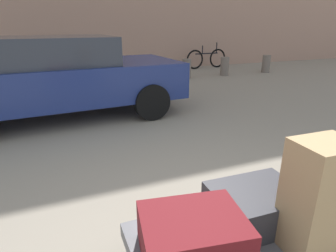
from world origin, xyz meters
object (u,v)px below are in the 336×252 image
(parked_car, at_px, (55,76))
(bollard_kerb_far, at_px, (266,64))
(suitcase_tan_front_right, at_px, (318,198))
(bicycle_leaning, at_px, (206,59))
(bollard_kerb_mid, at_px, (225,66))
(suitcase_maroon_rear_right, at_px, (193,236))
(luggage_cart, at_px, (238,247))
(suitcase_charcoal_rear_left, at_px, (256,205))
(bollard_kerb_near, at_px, (187,69))

(parked_car, bearing_deg, bollard_kerb_far, 21.48)
(suitcase_tan_front_right, relative_size, bicycle_leaning, 0.39)
(suitcase_tan_front_right, height_order, bollard_kerb_mid, suitcase_tan_front_right)
(suitcase_tan_front_right, relative_size, bollard_kerb_mid, 1.14)
(suitcase_maroon_rear_right, relative_size, bicycle_leaning, 0.33)
(suitcase_maroon_rear_right, relative_size, bollard_kerb_mid, 0.98)
(suitcase_maroon_rear_right, distance_m, parked_car, 4.24)
(suitcase_maroon_rear_right, height_order, bollard_kerb_mid, bollard_kerb_mid)
(luggage_cart, distance_m, parked_car, 4.32)
(suitcase_maroon_rear_right, height_order, bollard_kerb_far, bollard_kerb_far)
(parked_car, bearing_deg, suitcase_charcoal_rear_left, -74.11)
(luggage_cart, distance_m, bicycle_leaning, 9.76)
(parked_car, relative_size, bollard_kerb_mid, 7.35)
(parked_car, xyz_separation_m, bicycle_leaning, (5.53, 4.43, -0.39))
(suitcase_charcoal_rear_left, height_order, bicycle_leaning, bicycle_leaning)
(luggage_cart, xyz_separation_m, suitcase_maroon_rear_right, (-0.33, -0.00, 0.20))
(bollard_kerb_far, bearing_deg, suitcase_maroon_rear_right, -132.56)
(bollard_kerb_far, bearing_deg, suitcase_tan_front_right, -128.55)
(suitcase_charcoal_rear_left, xyz_separation_m, bollard_kerb_mid, (4.13, 6.82, -0.16))
(bollard_kerb_far, bearing_deg, parked_car, -158.52)
(bollard_kerb_near, height_order, bollard_kerb_mid, same)
(suitcase_charcoal_rear_left, relative_size, bollard_kerb_mid, 0.99)
(bollard_kerb_near, distance_m, bollard_kerb_far, 3.11)
(suitcase_charcoal_rear_left, bearing_deg, bicycle_leaning, 64.70)
(bollard_kerb_mid, bearing_deg, bollard_kerb_far, 0.00)
(bollard_kerb_near, xyz_separation_m, bollard_kerb_far, (3.11, 0.00, 0.00))
(luggage_cart, distance_m, bollard_kerb_mid, 8.17)
(parked_car, bearing_deg, bollard_kerb_mid, 27.52)
(suitcase_maroon_rear_right, xyz_separation_m, parked_car, (-0.62, 4.18, 0.29))
(bollard_kerb_mid, bearing_deg, luggage_cart, -121.98)
(bicycle_leaning, bearing_deg, bollard_kerb_far, -48.96)
(bollard_kerb_near, bearing_deg, parked_car, -144.71)
(suitcase_maroon_rear_right, bearing_deg, bollard_kerb_near, 74.13)
(suitcase_charcoal_rear_left, height_order, bollard_kerb_near, bollard_kerb_near)
(luggage_cart, xyz_separation_m, suitcase_tan_front_right, (0.35, -0.21, 0.41))
(suitcase_maroon_rear_right, xyz_separation_m, bollard_kerb_far, (6.37, 6.94, -0.17))
(suitcase_tan_front_right, bearing_deg, bollard_kerb_mid, 63.04)
(luggage_cart, relative_size, bollard_kerb_far, 2.21)
(bollard_kerb_near, bearing_deg, suitcase_tan_front_right, -109.90)
(suitcase_tan_front_right, bearing_deg, suitcase_charcoal_rear_left, 116.28)
(bollard_kerb_far, bearing_deg, luggage_cart, -131.06)
(suitcase_maroon_rear_right, relative_size, bollard_kerb_far, 0.98)
(parked_car, height_order, bollard_kerb_near, parked_car)
(bollard_kerb_mid, relative_size, bollard_kerb_far, 1.00)
(luggage_cart, height_order, suitcase_maroon_rear_right, suitcase_maroon_rear_right)
(suitcase_charcoal_rear_left, distance_m, suitcase_maroon_rear_right, 0.55)
(luggage_cart, height_order, suitcase_charcoal_rear_left, suitcase_charcoal_rear_left)
(bollard_kerb_mid, bearing_deg, suitcase_charcoal_rear_left, -121.17)
(suitcase_maroon_rear_right, bearing_deg, luggage_cart, 9.91)
(suitcase_tan_front_right, height_order, suitcase_maroon_rear_right, suitcase_tan_front_right)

